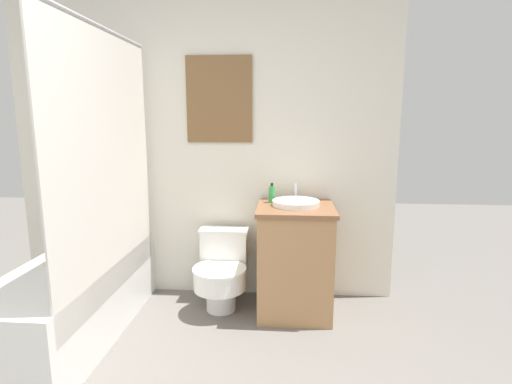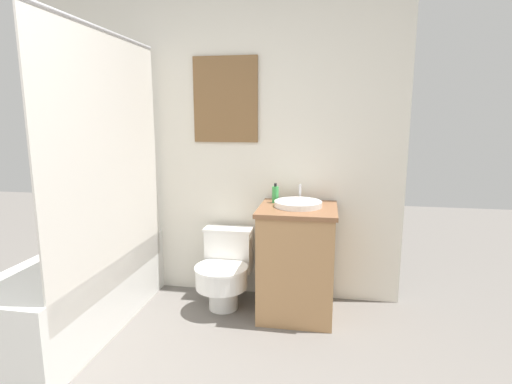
% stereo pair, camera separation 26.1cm
% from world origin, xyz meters
% --- Properties ---
extents(wall_back, '(3.05, 0.07, 2.50)m').
position_xyz_m(wall_back, '(0.00, 2.30, 1.26)').
color(wall_back, silver).
rests_on(wall_back, ground_plane).
extents(shower_area, '(0.60, 1.50, 1.98)m').
position_xyz_m(shower_area, '(-0.71, 1.53, 0.30)').
color(shower_area, white).
rests_on(shower_area, ground_plane).
extents(toilet, '(0.40, 0.52, 0.59)m').
position_xyz_m(toilet, '(0.19, 2.01, 0.29)').
color(toilet, white).
rests_on(toilet, ground_plane).
extents(vanity, '(0.56, 0.56, 0.81)m').
position_xyz_m(vanity, '(0.74, 1.98, 0.41)').
color(vanity, '#AD7F51').
rests_on(vanity, ground_plane).
extents(sink, '(0.34, 0.38, 0.13)m').
position_xyz_m(sink, '(0.74, 2.01, 0.83)').
color(sink, white).
rests_on(sink, vanity).
extents(soap_bottle, '(0.05, 0.05, 0.15)m').
position_xyz_m(soap_bottle, '(0.56, 2.11, 0.88)').
color(soap_bottle, green).
rests_on(soap_bottle, vanity).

